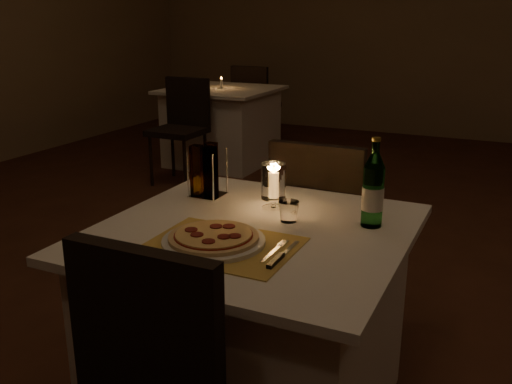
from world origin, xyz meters
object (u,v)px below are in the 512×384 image
at_px(plate, 214,241).
at_px(water_bottle, 373,191).
at_px(main_table, 254,325).
at_px(tumbler, 289,211).
at_px(chair_far, 322,216).
at_px(neighbor_table_left, 222,126).
at_px(pizza, 214,236).
at_px(hurricane_candle, 274,183).

height_order(plate, water_bottle, water_bottle).
bearing_deg(main_table, tumbler, 53.87).
xyz_separation_m(chair_far, neighbor_table_left, (-1.90, 2.56, -0.18)).
height_order(pizza, water_bottle, water_bottle).
height_order(main_table, neighbor_table_left, same).
xyz_separation_m(pizza, neighbor_table_left, (-1.85, 3.45, -0.39)).
xyz_separation_m(pizza, water_bottle, (0.40, 0.37, 0.09)).
xyz_separation_m(plate, hurricane_candle, (0.03, 0.38, 0.09)).
bearing_deg(plate, chair_far, 86.80).
relative_size(chair_far, water_bottle, 2.98).
bearing_deg(plate, main_table, 74.48).
distance_m(plate, water_bottle, 0.55).
height_order(chair_far, water_bottle, water_bottle).
distance_m(main_table, water_bottle, 0.63).
bearing_deg(water_bottle, tumbler, -163.72).
bearing_deg(plate, hurricane_candle, 84.91).
distance_m(main_table, chair_far, 0.74).
height_order(pizza, neighbor_table_left, pizza).
relative_size(chair_far, pizza, 3.21).
relative_size(main_table, neighbor_table_left, 1.00).
bearing_deg(tumbler, neighbor_table_left, 122.11).
relative_size(plate, water_bottle, 1.06).
bearing_deg(hurricane_candle, plate, -95.09).
bearing_deg(main_table, hurricane_candle, 94.53).
bearing_deg(hurricane_candle, chair_far, 88.22).
distance_m(chair_far, tumbler, 0.65).
distance_m(tumbler, water_bottle, 0.29).
xyz_separation_m(tumbler, water_bottle, (0.27, 0.08, 0.09)).
height_order(chair_far, plate, chair_far).
relative_size(plate, tumbler, 4.47).
bearing_deg(plate, pizza, 4.13).
relative_size(main_table, pizza, 3.57).
distance_m(main_table, neighbor_table_left, 3.79).
bearing_deg(plate, neighbor_table_left, 118.24).
relative_size(hurricane_candle, neighbor_table_left, 0.17).
bearing_deg(water_bottle, pizza, -137.21).
xyz_separation_m(water_bottle, hurricane_candle, (-0.36, 0.01, -0.02)).
height_order(tumbler, neighbor_table_left, tumbler).
bearing_deg(water_bottle, hurricane_candle, 177.91).
relative_size(pizza, neighbor_table_left, 0.28).
relative_size(chair_far, neighbor_table_left, 0.90).
bearing_deg(main_table, plate, -105.52).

